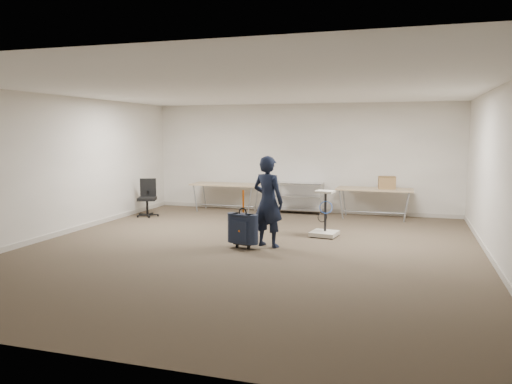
% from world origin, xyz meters
% --- Properties ---
extents(ground, '(9.00, 9.00, 0.00)m').
position_xyz_m(ground, '(0.00, 0.00, 0.00)').
color(ground, '#403527').
rests_on(ground, ground).
extents(room_shell, '(8.00, 9.00, 9.00)m').
position_xyz_m(room_shell, '(0.00, 1.38, 0.05)').
color(room_shell, beige).
rests_on(room_shell, ground).
extents(folding_table_left, '(1.80, 0.75, 0.73)m').
position_xyz_m(folding_table_left, '(-1.90, 3.95, 0.68)').
color(folding_table_left, '#95795B').
rests_on(folding_table_left, ground).
extents(folding_table_right, '(1.80, 0.75, 0.73)m').
position_xyz_m(folding_table_right, '(1.90, 3.95, 0.68)').
color(folding_table_right, '#95795B').
rests_on(folding_table_right, ground).
extents(wire_shelf, '(1.22, 0.47, 0.80)m').
position_xyz_m(wire_shelf, '(0.00, 4.20, 0.44)').
color(wire_shelf, silver).
rests_on(wire_shelf, ground).
extents(person, '(0.69, 0.56, 1.65)m').
position_xyz_m(person, '(0.26, 0.34, 0.83)').
color(person, black).
rests_on(person, ground).
extents(suitcase, '(0.42, 0.30, 1.05)m').
position_xyz_m(suitcase, '(-0.12, 0.05, 0.36)').
color(suitcase, black).
rests_on(suitcase, ground).
extents(office_chair, '(0.56, 0.57, 0.92)m').
position_xyz_m(office_chair, '(-3.49, 2.65, 0.28)').
color(office_chair, black).
rests_on(office_chair, ground).
extents(equipment_cart, '(0.57, 0.57, 0.92)m').
position_xyz_m(equipment_cart, '(1.10, 1.52, 0.24)').
color(equipment_cart, beige).
rests_on(equipment_cart, ground).
extents(cardboard_box, '(0.43, 0.35, 0.29)m').
position_xyz_m(cardboard_box, '(2.18, 4.00, 0.88)').
color(cardboard_box, '#926044').
rests_on(cardboard_box, folding_table_right).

